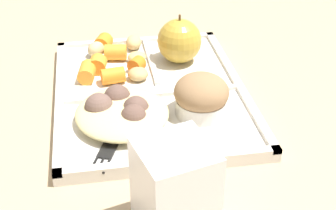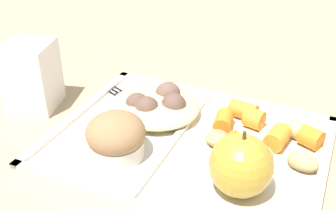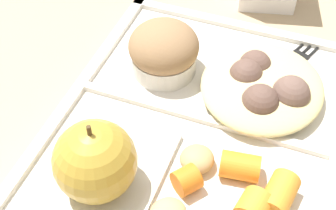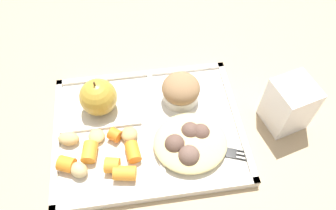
# 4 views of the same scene
# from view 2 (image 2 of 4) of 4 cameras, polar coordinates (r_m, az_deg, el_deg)

# --- Properties ---
(ground) EXTENTS (6.00, 6.00, 0.00)m
(ground) POSITION_cam_2_polar(r_m,az_deg,el_deg) (0.55, 2.59, -6.26)
(ground) COLOR tan
(lunch_tray) EXTENTS (0.35, 0.27, 0.02)m
(lunch_tray) POSITION_cam_2_polar(r_m,az_deg,el_deg) (0.55, 2.64, -5.69)
(lunch_tray) COLOR silver
(lunch_tray) RESTS_ON ground
(green_apple) EXTENTS (0.07, 0.07, 0.08)m
(green_apple) POSITION_cam_2_polar(r_m,az_deg,el_deg) (0.46, 10.00, -8.18)
(green_apple) COLOR #B79333
(green_apple) RESTS_ON lunch_tray
(bran_muffin) EXTENTS (0.07, 0.07, 0.06)m
(bran_muffin) POSITION_cam_2_polar(r_m,az_deg,el_deg) (0.51, -7.19, -4.36)
(bran_muffin) COLOR silver
(bran_muffin) RESTS_ON lunch_tray
(carrot_slice_large) EXTENTS (0.03, 0.03, 0.02)m
(carrot_slice_large) POSITION_cam_2_polar(r_m,az_deg,el_deg) (0.53, 9.39, -5.04)
(carrot_slice_large) COLOR orange
(carrot_slice_large) RESTS_ON lunch_tray
(carrot_slice_small) EXTENTS (0.04, 0.03, 0.03)m
(carrot_slice_small) POSITION_cam_2_polar(r_m,az_deg,el_deg) (0.60, 10.29, -0.72)
(carrot_slice_small) COLOR orange
(carrot_slice_small) RESTS_ON lunch_tray
(carrot_slice_tilted) EXTENTS (0.03, 0.04, 0.02)m
(carrot_slice_tilted) POSITION_cam_2_polar(r_m,az_deg,el_deg) (0.57, 7.64, -2.21)
(carrot_slice_tilted) COLOR orange
(carrot_slice_tilted) RESTS_ON lunch_tray
(carrot_slice_diagonal) EXTENTS (0.03, 0.03, 0.03)m
(carrot_slice_diagonal) POSITION_cam_2_polar(r_m,az_deg,el_deg) (0.58, 11.76, -1.85)
(carrot_slice_diagonal) COLOR orange
(carrot_slice_diagonal) RESTS_ON lunch_tray
(carrot_slice_back) EXTENTS (0.03, 0.03, 0.03)m
(carrot_slice_back) POSITION_cam_2_polar(r_m,az_deg,el_deg) (0.56, 19.08, -4.26)
(carrot_slice_back) COLOR orange
(carrot_slice_back) RESTS_ON lunch_tray
(carrot_slice_edge) EXTENTS (0.03, 0.04, 0.03)m
(carrot_slice_edge) POSITION_cam_2_polar(r_m,az_deg,el_deg) (0.55, 14.81, -4.37)
(carrot_slice_edge) COLOR orange
(carrot_slice_edge) RESTS_ON lunch_tray
(potato_chunk_golden) EXTENTS (0.04, 0.04, 0.02)m
(potato_chunk_golden) POSITION_cam_2_polar(r_m,az_deg,el_deg) (0.53, 12.71, -6.44)
(potato_chunk_golden) COLOR tan
(potato_chunk_golden) RESTS_ON lunch_tray
(potato_chunk_small) EXTENTS (0.04, 0.04, 0.02)m
(potato_chunk_small) POSITION_cam_2_polar(r_m,az_deg,el_deg) (0.54, 6.77, -4.55)
(potato_chunk_small) COLOR tan
(potato_chunk_small) RESTS_ON lunch_tray
(potato_chunk_wedge) EXTENTS (0.04, 0.04, 0.02)m
(potato_chunk_wedge) POSITION_cam_2_polar(r_m,az_deg,el_deg) (0.57, 17.21, -3.19)
(potato_chunk_wedge) COLOR tan
(potato_chunk_wedge) RESTS_ON lunch_tray
(potato_chunk_corner) EXTENTS (0.04, 0.03, 0.02)m
(potato_chunk_corner) POSITION_cam_2_polar(r_m,az_deg,el_deg) (0.52, 18.07, -7.40)
(potato_chunk_corner) COLOR tan
(potato_chunk_corner) RESTS_ON lunch_tray
(egg_noodle_pile) EXTENTS (0.13, 0.12, 0.02)m
(egg_noodle_pile) POSITION_cam_2_polar(r_m,az_deg,el_deg) (0.60, -1.90, -0.17)
(egg_noodle_pile) COLOR #D6C684
(egg_noodle_pile) RESTS_ON lunch_tray
(meatball_center) EXTENTS (0.04, 0.04, 0.04)m
(meatball_center) POSITION_cam_2_polar(r_m,az_deg,el_deg) (0.59, 0.78, -0.09)
(meatball_center) COLOR brown
(meatball_center) RESTS_ON lunch_tray
(meatball_back) EXTENTS (0.03, 0.03, 0.03)m
(meatball_back) POSITION_cam_2_polar(r_m,az_deg,el_deg) (0.59, -4.27, 0.07)
(meatball_back) COLOR brown
(meatball_back) RESTS_ON lunch_tray
(meatball_front) EXTENTS (0.04, 0.04, 0.04)m
(meatball_front) POSITION_cam_2_polar(r_m,az_deg,el_deg) (0.58, -2.95, -0.50)
(meatball_front) COLOR brown
(meatball_front) RESTS_ON lunch_tray
(meatball_side) EXTENTS (0.04, 0.04, 0.04)m
(meatball_side) POSITION_cam_2_polar(r_m,az_deg,el_deg) (0.61, -0.01, 1.48)
(meatball_side) COLOR brown
(meatball_side) RESTS_ON lunch_tray
(plastic_fork) EXTENTS (0.15, 0.07, 0.00)m
(plastic_fork) POSITION_cam_2_polar(r_m,az_deg,el_deg) (0.63, -4.32, 0.24)
(plastic_fork) COLOR black
(plastic_fork) RESTS_ON lunch_tray
(milk_carton) EXTENTS (0.09, 0.09, 0.10)m
(milk_carton) POSITION_cam_2_polar(r_m,az_deg,el_deg) (0.66, -18.30, 3.86)
(milk_carton) COLOR white
(milk_carton) RESTS_ON ground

